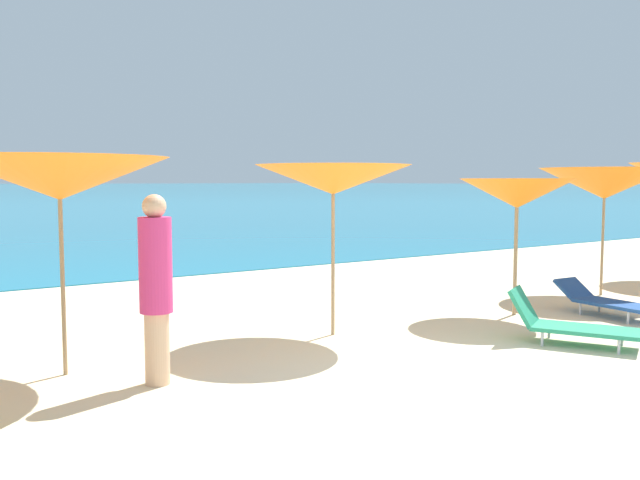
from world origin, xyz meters
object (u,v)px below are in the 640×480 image
(umbrella_5, at_px, (517,194))
(lounge_chair_1, at_px, (604,300))
(umbrella_3, at_px, (59,178))
(umbrella_4, at_px, (333,180))
(umbrella_6, at_px, (605,183))
(lounge_chair_3, at_px, (568,323))
(beachgoer_0, at_px, (156,283))

(umbrella_5, relative_size, lounge_chair_1, 1.33)
(umbrella_3, bearing_deg, umbrella_4, -1.18)
(umbrella_4, height_order, umbrella_6, umbrella_6)
(umbrella_5, distance_m, lounge_chair_1, 2.08)
(umbrella_5, bearing_deg, umbrella_4, 171.48)
(umbrella_3, distance_m, umbrella_5, 6.49)
(umbrella_3, relative_size, lounge_chair_1, 1.47)
(umbrella_5, xyz_separation_m, umbrella_6, (2.70, 0.32, 0.14))
(umbrella_4, xyz_separation_m, lounge_chair_1, (4.10, -1.28, -1.80))
(umbrella_4, relative_size, lounge_chair_3, 1.38)
(umbrella_6, xyz_separation_m, lounge_chair_1, (-1.66, -1.14, -1.74))
(umbrella_4, relative_size, beachgoer_0, 1.18)
(lounge_chair_3, relative_size, beachgoer_0, 0.85)
(lounge_chair_1, relative_size, beachgoer_0, 0.82)
(umbrella_6, height_order, beachgoer_0, umbrella_6)
(lounge_chair_1, distance_m, beachgoer_0, 6.89)
(umbrella_3, xyz_separation_m, umbrella_4, (3.40, -0.07, -0.01))
(umbrella_3, xyz_separation_m, lounge_chair_3, (5.50, -2.16, -1.79))
(umbrella_4, distance_m, lounge_chair_1, 4.66)
(umbrella_5, distance_m, umbrella_6, 2.73)
(umbrella_3, height_order, umbrella_4, umbrella_3)
(umbrella_6, xyz_separation_m, lounge_chair_3, (-3.67, -1.94, -1.71))
(umbrella_4, distance_m, beachgoer_0, 3.02)
(umbrella_3, bearing_deg, lounge_chair_3, -21.40)
(umbrella_5, relative_size, beachgoer_0, 1.09)
(umbrella_5, distance_m, beachgoer_0, 5.86)
(umbrella_6, bearing_deg, umbrella_3, 178.67)
(umbrella_6, distance_m, lounge_chair_3, 4.49)
(umbrella_3, height_order, beachgoer_0, umbrella_3)
(umbrella_6, bearing_deg, beachgoer_0, -175.57)
(lounge_chair_3, height_order, beachgoer_0, beachgoer_0)
(beachgoer_0, bearing_deg, lounge_chair_3, 175.51)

